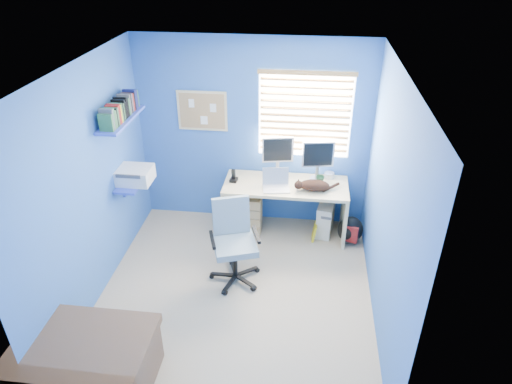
# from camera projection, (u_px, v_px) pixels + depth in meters

# --- Properties ---
(floor) EXTENTS (3.00, 3.20, 0.00)m
(floor) POSITION_uv_depth(u_px,v_px,m) (236.00, 293.00, 5.13)
(floor) COLOR tan
(floor) RESTS_ON ground
(ceiling) EXTENTS (3.00, 3.20, 0.00)m
(ceiling) POSITION_uv_depth(u_px,v_px,m) (229.00, 72.00, 3.88)
(ceiling) COLOR white
(ceiling) RESTS_ON wall_back
(wall_back) EXTENTS (3.00, 0.01, 2.50)m
(wall_back) POSITION_uv_depth(u_px,v_px,m) (253.00, 135.00, 5.88)
(wall_back) COLOR #3765B0
(wall_back) RESTS_ON ground
(wall_front) EXTENTS (3.00, 0.01, 2.50)m
(wall_front) POSITION_uv_depth(u_px,v_px,m) (195.00, 316.00, 3.13)
(wall_front) COLOR #3765B0
(wall_front) RESTS_ON ground
(wall_left) EXTENTS (0.01, 3.20, 2.50)m
(wall_left) POSITION_uv_depth(u_px,v_px,m) (89.00, 189.00, 4.66)
(wall_left) COLOR #3765B0
(wall_left) RESTS_ON ground
(wall_right) EXTENTS (0.01, 3.20, 2.50)m
(wall_right) POSITION_uv_depth(u_px,v_px,m) (388.00, 207.00, 4.35)
(wall_right) COLOR #3765B0
(wall_right) RESTS_ON ground
(desk) EXTENTS (1.57, 0.65, 0.74)m
(desk) POSITION_uv_depth(u_px,v_px,m) (285.00, 209.00, 5.98)
(desk) COLOR tan
(desk) RESTS_ON floor
(laptop) EXTENTS (0.37, 0.31, 0.22)m
(laptop) POSITION_uv_depth(u_px,v_px,m) (276.00, 181.00, 5.63)
(laptop) COLOR silver
(laptop) RESTS_ON desk
(monitor_left) EXTENTS (0.42, 0.19, 0.54)m
(monitor_left) POSITION_uv_depth(u_px,v_px,m) (278.00, 156.00, 5.88)
(monitor_left) COLOR silver
(monitor_left) RESTS_ON desk
(monitor_right) EXTENTS (0.41, 0.19, 0.54)m
(monitor_right) POSITION_uv_depth(u_px,v_px,m) (318.00, 161.00, 5.76)
(monitor_right) COLOR silver
(monitor_right) RESTS_ON desk
(phone) EXTENTS (0.10, 0.12, 0.17)m
(phone) POSITION_uv_depth(u_px,v_px,m) (234.00, 175.00, 5.82)
(phone) COLOR black
(phone) RESTS_ON desk
(mug) EXTENTS (0.10, 0.09, 0.10)m
(mug) POSITION_uv_depth(u_px,v_px,m) (320.00, 180.00, 5.79)
(mug) COLOR #2A5D34
(mug) RESTS_ON desk
(cd_spindle) EXTENTS (0.13, 0.13, 0.07)m
(cd_spindle) POSITION_uv_depth(u_px,v_px,m) (329.00, 175.00, 5.93)
(cd_spindle) COLOR silver
(cd_spindle) RESTS_ON desk
(cat) EXTENTS (0.40, 0.26, 0.13)m
(cat) POSITION_uv_depth(u_px,v_px,m) (314.00, 185.00, 5.63)
(cat) COLOR black
(cat) RESTS_ON desk
(tower_pc) EXTENTS (0.26, 0.46, 0.45)m
(tower_pc) POSITION_uv_depth(u_px,v_px,m) (325.00, 217.00, 6.07)
(tower_pc) COLOR beige
(tower_pc) RESTS_ON floor
(drawer_boxes) EXTENTS (0.35, 0.28, 0.54)m
(drawer_boxes) POSITION_uv_depth(u_px,v_px,m) (248.00, 213.00, 6.06)
(drawer_boxes) COLOR tan
(drawer_boxes) RESTS_ON floor
(yellow_book) EXTENTS (0.03, 0.17, 0.24)m
(yellow_book) POSITION_uv_depth(u_px,v_px,m) (314.00, 232.00, 5.96)
(yellow_book) COLOR yellow
(yellow_book) RESTS_ON floor
(backpack) EXTENTS (0.39, 0.34, 0.38)m
(backpack) POSITION_uv_depth(u_px,v_px,m) (350.00, 230.00, 5.88)
(backpack) COLOR black
(backpack) RESTS_ON floor
(bed_corner) EXTENTS (1.11, 0.79, 0.53)m
(bed_corner) POSITION_uv_depth(u_px,v_px,m) (86.00, 365.00, 3.96)
(bed_corner) COLOR brown
(bed_corner) RESTS_ON floor
(office_chair) EXTENTS (0.72, 0.72, 0.97)m
(office_chair) POSITION_uv_depth(u_px,v_px,m) (234.00, 252.00, 5.20)
(office_chair) COLOR black
(office_chair) RESTS_ON floor
(window_blinds) EXTENTS (1.15, 0.05, 1.10)m
(window_blinds) POSITION_uv_depth(u_px,v_px,m) (305.00, 116.00, 5.64)
(window_blinds) COLOR white
(window_blinds) RESTS_ON ground
(corkboard) EXTENTS (0.64, 0.02, 0.52)m
(corkboard) POSITION_uv_depth(u_px,v_px,m) (202.00, 111.00, 5.78)
(corkboard) COLOR tan
(corkboard) RESTS_ON ground
(wall_shelves) EXTENTS (0.42, 0.90, 1.05)m
(wall_shelves) POSITION_uv_depth(u_px,v_px,m) (126.00, 143.00, 5.20)
(wall_shelves) COLOR blue
(wall_shelves) RESTS_ON ground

